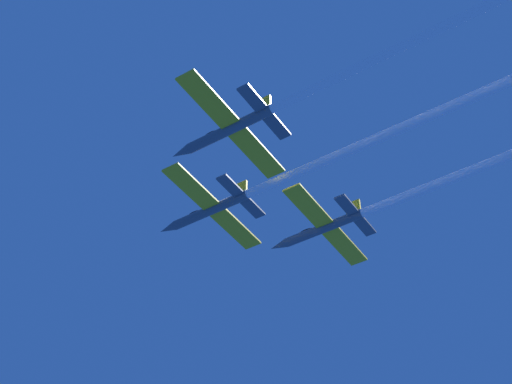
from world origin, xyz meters
TOP-DOWN VIEW (x-y plane):
  - jet_lead at (-0.43, -14.40)m, footprint 15.00×50.65m
  - jet_left_wing at (-9.04, -21.84)m, footprint 15.00×48.75m
  - jet_right_wing at (8.39, -24.63)m, footprint 15.00×54.49m

SIDE VIEW (x-z plane):
  - jet_left_wing at x=-9.04m, z-range -0.99..1.49m
  - jet_right_wing at x=8.39m, z-range -0.96..1.53m
  - jet_lead at x=-0.43m, z-range -0.79..1.69m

